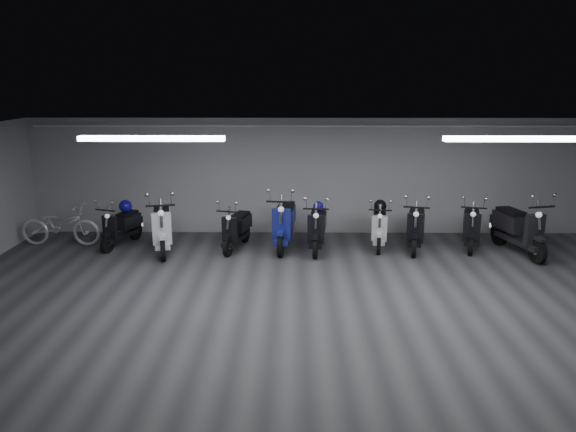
{
  "coord_description": "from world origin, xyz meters",
  "views": [
    {
      "loc": [
        -0.66,
        -7.99,
        3.7
      ],
      "look_at": [
        -0.77,
        2.5,
        1.05
      ],
      "focal_mm": 34.03,
      "sensor_mm": 36.0,
      "label": 1
    }
  ],
  "objects_px": {
    "scooter_2": "(162,219)",
    "helmet_0": "(318,206)",
    "scooter_4": "(284,215)",
    "scooter_7": "(416,220)",
    "scooter_5": "(317,221)",
    "helmet_1": "(125,206)",
    "scooter_9": "(520,221)",
    "bicycle": "(60,221)",
    "scooter_6": "(380,221)",
    "scooter_8": "(472,220)",
    "scooter_0": "(121,221)",
    "helmet_2": "(380,206)",
    "scooter_3": "(236,223)"
  },
  "relations": [
    {
      "from": "scooter_2",
      "to": "helmet_0",
      "type": "xyz_separation_m",
      "value": [
        3.41,
        0.39,
        0.21
      ]
    },
    {
      "from": "scooter_4",
      "to": "scooter_7",
      "type": "height_order",
      "value": "scooter_4"
    },
    {
      "from": "scooter_5",
      "to": "helmet_1",
      "type": "xyz_separation_m",
      "value": [
        -4.35,
        0.47,
        0.21
      ]
    },
    {
      "from": "scooter_5",
      "to": "helmet_0",
      "type": "height_order",
      "value": "scooter_5"
    },
    {
      "from": "scooter_9",
      "to": "scooter_5",
      "type": "bearing_deg",
      "value": 163.53
    },
    {
      "from": "scooter_2",
      "to": "bicycle",
      "type": "xyz_separation_m",
      "value": [
        -2.42,
        0.45,
        -0.16
      ]
    },
    {
      "from": "helmet_0",
      "to": "scooter_6",
      "type": "bearing_deg",
      "value": 0.04
    },
    {
      "from": "scooter_6",
      "to": "bicycle",
      "type": "distance_m",
      "value": 7.22
    },
    {
      "from": "scooter_6",
      "to": "scooter_4",
      "type": "bearing_deg",
      "value": -169.4
    },
    {
      "from": "scooter_5",
      "to": "scooter_9",
      "type": "height_order",
      "value": "scooter_9"
    },
    {
      "from": "scooter_7",
      "to": "scooter_8",
      "type": "relative_size",
      "value": 1.03
    },
    {
      "from": "scooter_4",
      "to": "scooter_5",
      "type": "relative_size",
      "value": 1.12
    },
    {
      "from": "bicycle",
      "to": "helmet_0",
      "type": "distance_m",
      "value": 5.85
    },
    {
      "from": "scooter_0",
      "to": "helmet_2",
      "type": "xyz_separation_m",
      "value": [
        5.86,
        0.21,
        0.31
      ]
    },
    {
      "from": "scooter_7",
      "to": "helmet_0",
      "type": "xyz_separation_m",
      "value": [
        -2.16,
        0.15,
        0.27
      ]
    },
    {
      "from": "helmet_1",
      "to": "scooter_4",
      "type": "bearing_deg",
      "value": -4.51
    },
    {
      "from": "scooter_0",
      "to": "helmet_0",
      "type": "distance_m",
      "value": 4.46
    },
    {
      "from": "scooter_5",
      "to": "helmet_1",
      "type": "height_order",
      "value": "scooter_5"
    },
    {
      "from": "bicycle",
      "to": "scooter_2",
      "type": "bearing_deg",
      "value": -98.55
    },
    {
      "from": "scooter_5",
      "to": "scooter_8",
      "type": "xyz_separation_m",
      "value": [
        3.44,
        0.21,
        -0.02
      ]
    },
    {
      "from": "scooter_4",
      "to": "scooter_9",
      "type": "bearing_deg",
      "value": 1.18
    },
    {
      "from": "scooter_4",
      "to": "bicycle",
      "type": "bearing_deg",
      "value": -175.76
    },
    {
      "from": "scooter_0",
      "to": "helmet_1",
      "type": "xyz_separation_m",
      "value": [
        0.07,
        0.21,
        0.29
      ]
    },
    {
      "from": "scooter_5",
      "to": "helmet_0",
      "type": "relative_size",
      "value": 7.8
    },
    {
      "from": "scooter_5",
      "to": "scooter_8",
      "type": "relative_size",
      "value": 1.02
    },
    {
      "from": "scooter_5",
      "to": "scooter_8",
      "type": "bearing_deg",
      "value": 9.42
    },
    {
      "from": "scooter_4",
      "to": "scooter_8",
      "type": "height_order",
      "value": "scooter_4"
    },
    {
      "from": "scooter_2",
      "to": "bicycle",
      "type": "height_order",
      "value": "scooter_2"
    },
    {
      "from": "helmet_1",
      "to": "scooter_3",
      "type": "bearing_deg",
      "value": -8.96
    },
    {
      "from": "scooter_8",
      "to": "scooter_6",
      "type": "bearing_deg",
      "value": -164.76
    },
    {
      "from": "scooter_8",
      "to": "bicycle",
      "type": "xyz_separation_m",
      "value": [
        -9.26,
        0.1,
        -0.07
      ]
    },
    {
      "from": "scooter_4",
      "to": "scooter_5",
      "type": "height_order",
      "value": "scooter_4"
    },
    {
      "from": "bicycle",
      "to": "helmet_0",
      "type": "xyz_separation_m",
      "value": [
        5.84,
        -0.06,
        0.36
      ]
    },
    {
      "from": "helmet_1",
      "to": "helmet_0",
      "type": "bearing_deg",
      "value": -2.89
    },
    {
      "from": "scooter_7",
      "to": "bicycle",
      "type": "height_order",
      "value": "scooter_7"
    },
    {
      "from": "scooter_2",
      "to": "scooter_5",
      "type": "height_order",
      "value": "scooter_2"
    },
    {
      "from": "scooter_4",
      "to": "scooter_0",
      "type": "bearing_deg",
      "value": -175.52
    },
    {
      "from": "scooter_4",
      "to": "scooter_7",
      "type": "distance_m",
      "value": 2.92
    },
    {
      "from": "scooter_5",
      "to": "helmet_1",
      "type": "relative_size",
      "value": 6.11
    },
    {
      "from": "scooter_3",
      "to": "helmet_0",
      "type": "distance_m",
      "value": 1.85
    },
    {
      "from": "scooter_0",
      "to": "scooter_2",
      "type": "bearing_deg",
      "value": -3.32
    },
    {
      "from": "scooter_2",
      "to": "scooter_7",
      "type": "bearing_deg",
      "value": -10.69
    },
    {
      "from": "scooter_0",
      "to": "scooter_6",
      "type": "height_order",
      "value": "scooter_6"
    },
    {
      "from": "scooter_3",
      "to": "scooter_9",
      "type": "bearing_deg",
      "value": 12.05
    },
    {
      "from": "scooter_9",
      "to": "helmet_2",
      "type": "distance_m",
      "value": 2.98
    },
    {
      "from": "helmet_2",
      "to": "scooter_5",
      "type": "bearing_deg",
      "value": -161.8
    },
    {
      "from": "scooter_9",
      "to": "helmet_0",
      "type": "bearing_deg",
      "value": 160.23
    },
    {
      "from": "scooter_5",
      "to": "scooter_6",
      "type": "bearing_deg",
      "value": 16.05
    },
    {
      "from": "scooter_5",
      "to": "helmet_1",
      "type": "distance_m",
      "value": 4.38
    },
    {
      "from": "scooter_0",
      "to": "scooter_9",
      "type": "distance_m",
      "value": 8.76
    }
  ]
}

